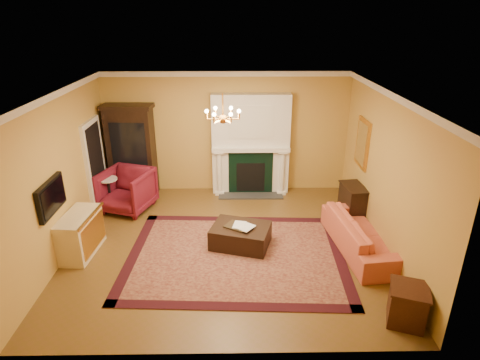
{
  "coord_description": "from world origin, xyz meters",
  "views": [
    {
      "loc": [
        0.19,
        -6.85,
        4.28
      ],
      "look_at": [
        0.3,
        0.3,
        1.27
      ],
      "focal_mm": 30.0,
      "sensor_mm": 36.0,
      "label": 1
    }
  ],
  "objects_px": {
    "console_table": "(352,204)",
    "leather_ottoman": "(241,236)",
    "end_table": "(407,306)",
    "china_cabinet": "(132,153)",
    "pedestal_table": "(109,191)",
    "commode": "(80,234)",
    "wingback_armchair": "(126,189)",
    "coral_sofa": "(362,229)"
  },
  "relations": [
    {
      "from": "china_cabinet",
      "to": "commode",
      "type": "relative_size",
      "value": 2.03
    },
    {
      "from": "pedestal_table",
      "to": "commode",
      "type": "distance_m",
      "value": 1.85
    },
    {
      "from": "coral_sofa",
      "to": "end_table",
      "type": "relative_size",
      "value": 3.81
    },
    {
      "from": "coral_sofa",
      "to": "end_table",
      "type": "distance_m",
      "value": 2.0
    },
    {
      "from": "china_cabinet",
      "to": "commode",
      "type": "height_order",
      "value": "china_cabinet"
    },
    {
      "from": "pedestal_table",
      "to": "leather_ottoman",
      "type": "distance_m",
      "value": 3.44
    },
    {
      "from": "wingback_armchair",
      "to": "coral_sofa",
      "type": "bearing_deg",
      "value": -0.99
    },
    {
      "from": "coral_sofa",
      "to": "end_table",
      "type": "xyz_separation_m",
      "value": [
        0.09,
        -1.99,
        -0.14
      ]
    },
    {
      "from": "wingback_armchair",
      "to": "coral_sofa",
      "type": "xyz_separation_m",
      "value": [
        4.92,
        -1.77,
        -0.1
      ]
    },
    {
      "from": "pedestal_table",
      "to": "console_table",
      "type": "bearing_deg",
      "value": -6.41
    },
    {
      "from": "pedestal_table",
      "to": "coral_sofa",
      "type": "xyz_separation_m",
      "value": [
        5.33,
        -1.82,
        -0.01
      ]
    },
    {
      "from": "commode",
      "to": "end_table",
      "type": "bearing_deg",
      "value": -15.03
    },
    {
      "from": "wingback_armchair",
      "to": "commode",
      "type": "distance_m",
      "value": 1.86
    },
    {
      "from": "coral_sofa",
      "to": "wingback_armchair",
      "type": "bearing_deg",
      "value": 63.8
    },
    {
      "from": "wingback_armchair",
      "to": "end_table",
      "type": "xyz_separation_m",
      "value": [
        5.0,
        -3.76,
        -0.24
      ]
    },
    {
      "from": "wingback_armchair",
      "to": "pedestal_table",
      "type": "bearing_deg",
      "value": -168.08
    },
    {
      "from": "china_cabinet",
      "to": "console_table",
      "type": "distance_m",
      "value": 5.35
    },
    {
      "from": "end_table",
      "to": "leather_ottoman",
      "type": "bearing_deg",
      "value": 138.16
    },
    {
      "from": "wingback_armchair",
      "to": "console_table",
      "type": "xyz_separation_m",
      "value": [
        5.06,
        -0.57,
        -0.15
      ]
    },
    {
      "from": "commode",
      "to": "coral_sofa",
      "type": "relative_size",
      "value": 0.48
    },
    {
      "from": "china_cabinet",
      "to": "console_table",
      "type": "bearing_deg",
      "value": -12.25
    },
    {
      "from": "wingback_armchair",
      "to": "commode",
      "type": "xyz_separation_m",
      "value": [
        -0.45,
        -1.8,
        -0.14
      ]
    },
    {
      "from": "console_table",
      "to": "pedestal_table",
      "type": "bearing_deg",
      "value": 166.73
    },
    {
      "from": "china_cabinet",
      "to": "commode",
      "type": "xyz_separation_m",
      "value": [
        -0.42,
        -2.72,
        -0.69
      ]
    },
    {
      "from": "console_table",
      "to": "leather_ottoman",
      "type": "relative_size",
      "value": 0.71
    },
    {
      "from": "china_cabinet",
      "to": "leather_ottoman",
      "type": "bearing_deg",
      "value": -39.87
    },
    {
      "from": "console_table",
      "to": "leather_ottoman",
      "type": "bearing_deg",
      "value": -164.09
    },
    {
      "from": "wingback_armchair",
      "to": "pedestal_table",
      "type": "relative_size",
      "value": 1.4
    },
    {
      "from": "console_table",
      "to": "leather_ottoman",
      "type": "height_order",
      "value": "console_table"
    },
    {
      "from": "china_cabinet",
      "to": "pedestal_table",
      "type": "height_order",
      "value": "china_cabinet"
    },
    {
      "from": "china_cabinet",
      "to": "pedestal_table",
      "type": "bearing_deg",
      "value": -110.15
    },
    {
      "from": "commode",
      "to": "console_table",
      "type": "relative_size",
      "value": 1.38
    },
    {
      "from": "wingback_armchair",
      "to": "commode",
      "type": "height_order",
      "value": "wingback_armchair"
    },
    {
      "from": "china_cabinet",
      "to": "wingback_armchair",
      "type": "distance_m",
      "value": 1.07
    },
    {
      "from": "wingback_armchair",
      "to": "console_table",
      "type": "height_order",
      "value": "wingback_armchair"
    },
    {
      "from": "end_table",
      "to": "leather_ottoman",
      "type": "relative_size",
      "value": 0.53
    },
    {
      "from": "wingback_armchair",
      "to": "end_table",
      "type": "distance_m",
      "value": 6.26
    },
    {
      "from": "china_cabinet",
      "to": "end_table",
      "type": "height_order",
      "value": "china_cabinet"
    },
    {
      "from": "console_table",
      "to": "leather_ottoman",
      "type": "distance_m",
      "value": 2.68
    },
    {
      "from": "leather_ottoman",
      "to": "wingback_armchair",
      "type": "bearing_deg",
      "value": 164.38
    },
    {
      "from": "pedestal_table",
      "to": "leather_ottoman",
      "type": "height_order",
      "value": "pedestal_table"
    },
    {
      "from": "china_cabinet",
      "to": "pedestal_table",
      "type": "xyz_separation_m",
      "value": [
        -0.39,
        -0.87,
        -0.64
      ]
    }
  ]
}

